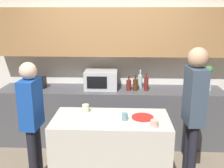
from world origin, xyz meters
name	(u,v)px	position (x,y,z in m)	size (l,w,h in m)	color
back_wall	(112,49)	(0.00, 1.66, 1.54)	(6.40, 0.40, 2.70)	silver
back_counter	(111,116)	(0.00, 1.39, 0.46)	(3.60, 0.62, 0.93)	#4C4C51
kitchen_island	(111,153)	(0.06, 0.20, 0.46)	(1.39, 0.69, 0.92)	beige
microwave	(101,80)	(-0.16, 1.42, 1.08)	(0.52, 0.39, 0.30)	#B7BABC
toaster	(38,82)	(-1.21, 1.42, 1.02)	(0.26, 0.16, 0.18)	black
potted_plant	(208,78)	(1.54, 1.42, 1.12)	(0.14, 0.14, 0.40)	silver
bottle_0	(129,85)	(0.29, 1.33, 1.01)	(0.08, 0.08, 0.23)	maroon
bottle_1	(135,85)	(0.39, 1.33, 1.02)	(0.08, 0.08, 0.25)	#472814
bottle_2	(140,81)	(0.47, 1.48, 1.04)	(0.07, 0.07, 0.30)	silver
bottle_3	(146,84)	(0.56, 1.33, 1.04)	(0.07, 0.07, 0.29)	maroon
plate_on_island	(143,117)	(0.44, 0.23, 0.92)	(0.26, 0.26, 0.01)	red
cup_0	(125,117)	(0.22, 0.15, 0.96)	(0.07, 0.07, 0.09)	#5F8F9F
cup_1	(86,108)	(-0.27, 0.39, 0.97)	(0.09, 0.09, 0.10)	beige
cup_2	(154,123)	(0.55, -0.01, 0.95)	(0.09, 0.09, 0.08)	beige
person_left	(194,107)	(1.03, 0.26, 1.05)	(0.23, 0.35, 1.75)	black
person_center	(32,114)	(-0.91, 0.26, 0.93)	(0.21, 0.35, 1.57)	black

